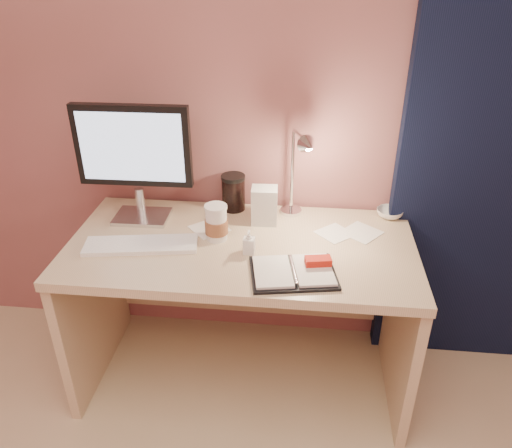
# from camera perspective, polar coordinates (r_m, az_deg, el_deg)

# --- Properties ---
(room) EXTENTS (3.50, 3.50, 3.50)m
(room) POSITION_cam_1_polar(r_m,az_deg,el_deg) (2.23, 24.73, 9.77)
(room) COLOR #C6B28E
(room) RESTS_ON ground
(desk) EXTENTS (1.40, 0.70, 0.73)m
(desk) POSITION_cam_1_polar(r_m,az_deg,el_deg) (2.20, -1.36, -6.24)
(desk) COLOR #CAB08F
(desk) RESTS_ON ground
(monitor) EXTENTS (0.48, 0.17, 0.51)m
(monitor) POSITION_cam_1_polar(r_m,az_deg,el_deg) (2.13, -13.76, 7.85)
(monitor) COLOR silver
(monitor) RESTS_ON desk
(keyboard) EXTENTS (0.46, 0.20, 0.02)m
(keyboard) POSITION_cam_1_polar(r_m,az_deg,el_deg) (2.04, -13.00, -2.35)
(keyboard) COLOR white
(keyboard) RESTS_ON desk
(planner) EXTENTS (0.34, 0.28, 0.05)m
(planner) POSITION_cam_1_polar(r_m,az_deg,el_deg) (1.83, 4.51, -5.40)
(planner) COLOR black
(planner) RESTS_ON desk
(paper_a) EXTENTS (0.18, 0.18, 0.00)m
(paper_a) POSITION_cam_1_polar(r_m,az_deg,el_deg) (2.11, 9.01, -1.06)
(paper_a) COLOR silver
(paper_a) RESTS_ON desk
(paper_b) EXTENTS (0.20, 0.20, 0.00)m
(paper_b) POSITION_cam_1_polar(r_m,az_deg,el_deg) (2.13, 11.95, -0.95)
(paper_b) COLOR silver
(paper_b) RESTS_ON desk
(paper_c) EXTENTS (0.19, 0.19, 0.00)m
(paper_c) POSITION_cam_1_polar(r_m,az_deg,el_deg) (2.13, -5.37, -0.50)
(paper_c) COLOR silver
(paper_c) RESTS_ON desk
(coffee_cup) EXTENTS (0.09, 0.09, 0.15)m
(coffee_cup) POSITION_cam_1_polar(r_m,az_deg,el_deg) (2.02, -4.55, 0.06)
(coffee_cup) COLOR silver
(coffee_cup) RESTS_ON desk
(bowl) EXTENTS (0.12, 0.12, 0.04)m
(bowl) POSITION_cam_1_polar(r_m,az_deg,el_deg) (2.28, 15.03, 1.20)
(bowl) COLOR silver
(bowl) RESTS_ON desk
(lotion_bottle) EXTENTS (0.05, 0.05, 0.10)m
(lotion_bottle) POSITION_cam_1_polar(r_m,az_deg,el_deg) (1.93, -0.80, -2.07)
(lotion_bottle) COLOR silver
(lotion_bottle) RESTS_ON desk
(dark_jar) EXTENTS (0.10, 0.10, 0.15)m
(dark_jar) POSITION_cam_1_polar(r_m,az_deg,el_deg) (2.25, -2.59, 3.43)
(dark_jar) COLOR black
(dark_jar) RESTS_ON desk
(product_box) EXTENTS (0.11, 0.09, 0.16)m
(product_box) POSITION_cam_1_polar(r_m,az_deg,el_deg) (2.13, 0.96, 2.13)
(product_box) COLOR #B9BAB5
(product_box) RESTS_ON desk
(desk_lamp) EXTENTS (0.16, 0.25, 0.41)m
(desk_lamp) POSITION_cam_1_polar(r_m,az_deg,el_deg) (2.06, 3.01, 6.49)
(desk_lamp) COLOR silver
(desk_lamp) RESTS_ON desk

